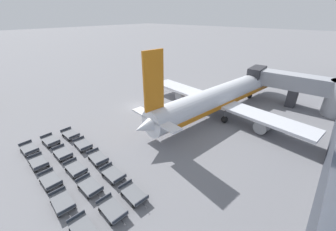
% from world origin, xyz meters
% --- Properties ---
extents(ground_plane, '(500.00, 500.00, 0.00)m').
position_xyz_m(ground_plane, '(0.00, 0.00, 0.00)').
color(ground_plane, gray).
extents(jet_bridge, '(18.63, 5.68, 6.36)m').
position_xyz_m(jet_bridge, '(25.05, 20.12, 3.82)').
color(jet_bridge, '#A8AAB2').
rests_on(jet_bridge, ground_plane).
extents(airplane, '(31.42, 36.56, 12.59)m').
position_xyz_m(airplane, '(13.57, 7.96, 3.02)').
color(airplane, silver).
rests_on(airplane, ground_plane).
extents(baggage_dolly_row_near_col_a, '(3.65, 1.77, 0.92)m').
position_xyz_m(baggage_dolly_row_near_col_a, '(0.39, -18.94, 0.48)').
color(baggage_dolly_row_near_col_a, slate).
rests_on(baggage_dolly_row_near_col_a, ground_plane).
extents(baggage_dolly_row_near_col_b, '(3.68, 1.88, 0.92)m').
position_xyz_m(baggage_dolly_row_near_col_b, '(4.24, -19.22, 0.48)').
color(baggage_dolly_row_near_col_b, slate).
rests_on(baggage_dolly_row_near_col_b, ground_plane).
extents(baggage_dolly_row_near_col_c, '(3.67, 1.84, 0.92)m').
position_xyz_m(baggage_dolly_row_near_col_c, '(8.32, -19.55, 0.48)').
color(baggage_dolly_row_near_col_c, slate).
rests_on(baggage_dolly_row_near_col_c, ground_plane).
extents(baggage_dolly_row_near_col_d, '(3.70, 1.96, 0.92)m').
position_xyz_m(baggage_dolly_row_near_col_d, '(12.09, -20.03, 0.48)').
color(baggage_dolly_row_near_col_d, slate).
rests_on(baggage_dolly_row_near_col_d, ground_plane).
extents(baggage_dolly_row_near_col_e, '(3.68, 1.89, 0.92)m').
position_xyz_m(baggage_dolly_row_near_col_e, '(16.17, -20.18, 0.48)').
color(baggage_dolly_row_near_col_e, slate).
rests_on(baggage_dolly_row_near_col_e, ground_plane).
extents(baggage_dolly_row_mid_a_col_a, '(3.65, 1.76, 0.92)m').
position_xyz_m(baggage_dolly_row_mid_a_col_a, '(0.57, -16.33, 0.48)').
color(baggage_dolly_row_mid_a_col_a, slate).
rests_on(baggage_dolly_row_mid_a_col_a, ground_plane).
extents(baggage_dolly_row_mid_a_col_b, '(3.68, 1.85, 0.92)m').
position_xyz_m(baggage_dolly_row_mid_a_col_b, '(4.65, -16.56, 0.48)').
color(baggage_dolly_row_mid_a_col_b, slate).
rests_on(baggage_dolly_row_mid_a_col_b, ground_plane).
extents(baggage_dolly_row_mid_a_col_c, '(3.66, 1.81, 0.92)m').
position_xyz_m(baggage_dolly_row_mid_a_col_c, '(8.62, -16.91, 0.48)').
color(baggage_dolly_row_mid_a_col_c, slate).
rests_on(baggage_dolly_row_mid_a_col_c, ground_plane).
extents(baggage_dolly_row_mid_a_col_d, '(3.66, 1.81, 0.92)m').
position_xyz_m(baggage_dolly_row_mid_a_col_d, '(12.27, -17.32, 0.48)').
color(baggage_dolly_row_mid_a_col_d, slate).
rests_on(baggage_dolly_row_mid_a_col_d, ground_plane).
extents(baggage_dolly_row_mid_a_col_e, '(3.68, 1.88, 0.92)m').
position_xyz_m(baggage_dolly_row_mid_a_col_e, '(16.31, -17.51, 0.48)').
color(baggage_dolly_row_mid_a_col_e, slate).
rests_on(baggage_dolly_row_mid_a_col_e, ground_plane).
extents(baggage_dolly_row_mid_b_col_a, '(3.65, 1.77, 0.92)m').
position_xyz_m(baggage_dolly_row_mid_b_col_a, '(1.01, -13.72, 0.48)').
color(baggage_dolly_row_mid_b_col_a, slate).
rests_on(baggage_dolly_row_mid_b_col_a, ground_plane).
extents(baggage_dolly_row_mid_b_col_b, '(3.70, 1.94, 0.92)m').
position_xyz_m(baggage_dolly_row_mid_b_col_b, '(4.84, -13.91, 0.48)').
color(baggage_dolly_row_mid_b_col_b, slate).
rests_on(baggage_dolly_row_mid_b_col_b, ground_plane).
extents(baggage_dolly_row_mid_b_col_c, '(3.70, 1.97, 0.92)m').
position_xyz_m(baggage_dolly_row_mid_b_col_c, '(8.83, -14.19, 0.48)').
color(baggage_dolly_row_mid_b_col_c, slate).
rests_on(baggage_dolly_row_mid_b_col_c, ground_plane).
extents(baggage_dolly_row_mid_b_col_d, '(3.67, 1.83, 0.92)m').
position_xyz_m(baggage_dolly_row_mid_b_col_d, '(12.61, -14.70, 0.48)').
color(baggage_dolly_row_mid_b_col_d, slate).
rests_on(baggage_dolly_row_mid_b_col_d, ground_plane).
extents(baggage_dolly_row_mid_b_col_e, '(3.69, 1.93, 0.92)m').
position_xyz_m(baggage_dolly_row_mid_b_col_e, '(16.43, -15.08, 0.48)').
color(baggage_dolly_row_mid_b_col_e, slate).
rests_on(baggage_dolly_row_mid_b_col_e, ground_plane).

